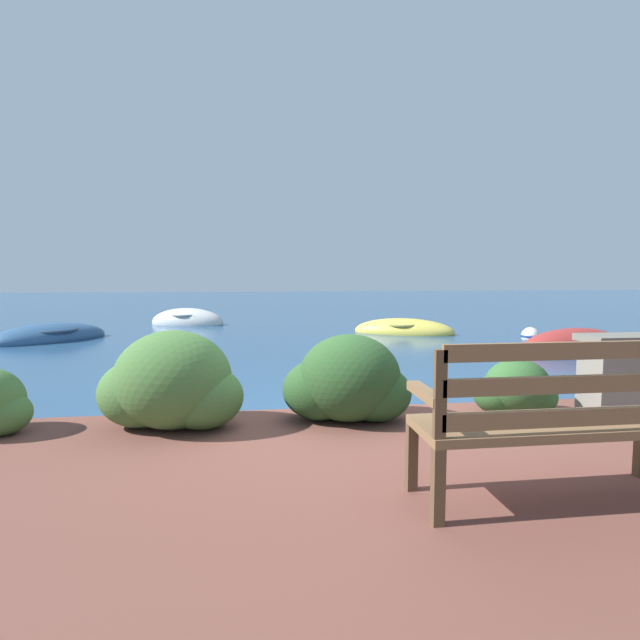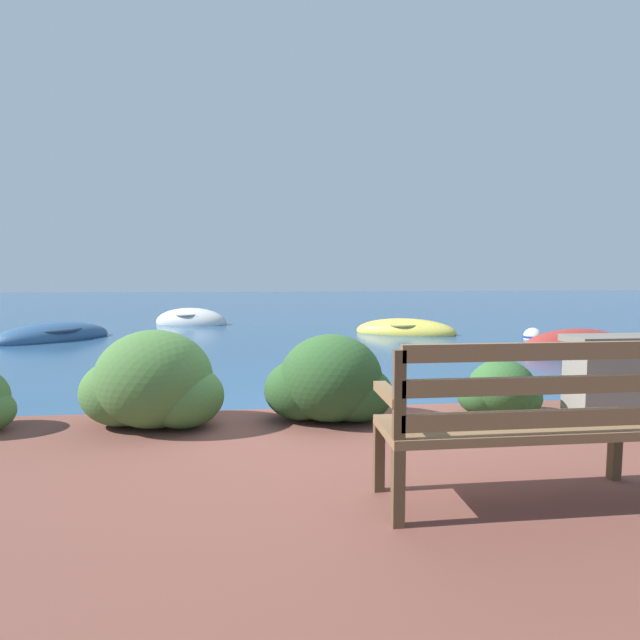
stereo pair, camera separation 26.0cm
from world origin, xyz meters
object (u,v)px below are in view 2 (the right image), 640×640
(park_bench, at_px, (525,419))
(rowboat_outer, at_px, (191,322))
(rowboat_nearest, at_px, (575,348))
(mooring_buoy, at_px, (533,337))
(rowboat_far, at_px, (405,331))
(rowboat_mid, at_px, (53,337))

(park_bench, height_order, rowboat_outer, park_bench)
(park_bench, relative_size, rowboat_outer, 0.65)
(rowboat_nearest, bearing_deg, rowboat_outer, 130.92)
(mooring_buoy, bearing_deg, rowboat_far, 150.40)
(park_bench, xyz_separation_m, mooring_buoy, (4.72, 8.24, -0.63))
(rowboat_mid, bearing_deg, park_bench, -103.51)
(rowboat_mid, bearing_deg, rowboat_far, -45.32)
(rowboat_outer, distance_m, mooring_buoy, 9.45)
(rowboat_nearest, height_order, mooring_buoy, rowboat_nearest)
(rowboat_far, distance_m, mooring_buoy, 2.97)
(park_bench, bearing_deg, rowboat_nearest, 60.40)
(rowboat_mid, height_order, rowboat_outer, rowboat_outer)
(park_bench, xyz_separation_m, rowboat_outer, (-3.59, 12.73, -0.63))
(mooring_buoy, bearing_deg, rowboat_nearest, -94.84)
(park_bench, bearing_deg, rowboat_far, 83.40)
(park_bench, xyz_separation_m, rowboat_far, (2.14, 9.70, -0.65))
(rowboat_nearest, bearing_deg, mooring_buoy, 73.77)
(rowboat_outer, xyz_separation_m, mooring_buoy, (8.32, -4.49, -0.00))
(rowboat_nearest, distance_m, rowboat_far, 4.08)
(park_bench, xyz_separation_m, rowboat_mid, (-6.24, 9.48, -0.64))
(rowboat_far, height_order, rowboat_outer, rowboat_outer)
(rowboat_nearest, xyz_separation_m, rowboat_outer, (-8.16, 6.31, 0.01))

